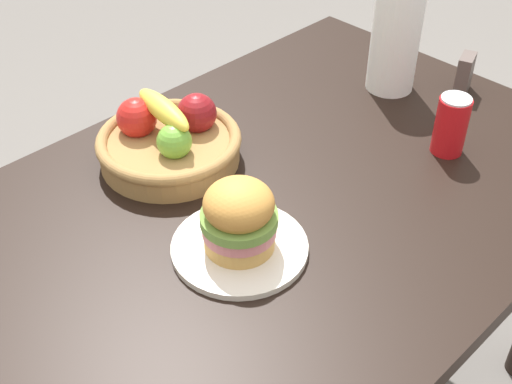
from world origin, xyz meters
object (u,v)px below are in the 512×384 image
Objects in this scene: sandwich at (239,217)px; soda_can at (451,125)px; plate at (240,247)px; paper_towel_roll at (395,40)px; napkin_holder at (465,74)px; fruit_basket at (169,140)px.

soda_can is (0.51, -0.08, -0.01)m from sandwich.
plate is 0.99× the size of paper_towel_roll.
sandwich is 0.51m from soda_can.
paper_towel_roll reaches higher than sandwich.
napkin_holder is at bearing 25.27° from soda_can.
paper_towel_roll reaches higher than fruit_basket.
paper_towel_roll is (0.55, -0.14, 0.07)m from fruit_basket.
napkin_holder is at bearing 1.92° from sandwich.
paper_towel_roll is (0.13, 0.24, 0.06)m from soda_can.
sandwich is at bearing 162.49° from napkin_holder.
soda_can is 1.40× the size of napkin_holder.
fruit_basket is at bearing 165.88° from paper_towel_roll.
paper_towel_roll is at bearing 62.26° from soda_can.
soda_can is 0.43× the size of fruit_basket.
plate is at bearing 170.50° from soda_can.
sandwich is at bearing -166.29° from paper_towel_roll.
napkin_holder is at bearing 1.92° from plate.
napkin_holder is (0.23, 0.11, -0.02)m from soda_can.
soda_can is 0.28m from paper_towel_roll.
sandwich is 1.46× the size of napkin_holder.
plate is 0.52m from soda_can.
soda_can is at bearing -174.15° from napkin_holder.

